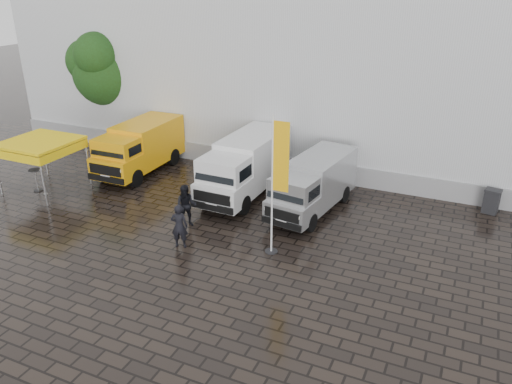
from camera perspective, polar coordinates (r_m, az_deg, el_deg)
ground at (r=19.82m, az=-0.46°, el=-6.42°), size 120.00×120.00×0.00m
exhibition_hall at (r=32.24m, az=15.42°, el=15.82°), size 44.00×16.00×12.00m
hall_plinth at (r=25.87m, az=11.00°, el=1.80°), size 44.00×0.15×1.00m
van_yellow at (r=27.59m, az=-13.17°, el=4.80°), size 2.27×5.73×2.63m
van_white at (r=24.05m, az=-1.25°, el=2.83°), size 2.27×6.45×2.78m
van_silver at (r=22.47m, az=6.54°, el=0.68°), size 2.65×5.84×2.44m
canopy_tent at (r=26.39m, az=-23.57°, el=5.05°), size 3.15×3.15×2.56m
flagpole at (r=18.15m, az=2.41°, el=1.52°), size 0.88×0.50×5.48m
tree at (r=32.89m, az=-16.78°, el=13.36°), size 4.00×4.08×7.19m
cocktail_table at (r=26.99m, az=-23.79°, el=1.24°), size 0.60×0.60×1.13m
wheelie_bin at (r=24.84m, az=25.32°, el=-0.92°), size 0.78×0.78×1.11m
person_front at (r=19.72m, az=-8.76°, el=-3.86°), size 0.77×0.62×1.83m
person_tent at (r=21.33m, az=-7.97°, el=-1.57°), size 1.09×0.98×1.85m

